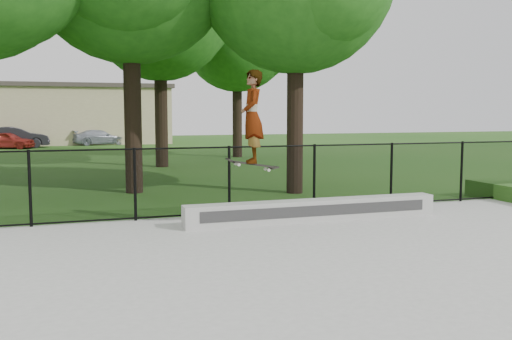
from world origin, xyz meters
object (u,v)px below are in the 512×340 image
object	(u,v)px
grind_ledge	(314,210)
skater_airborne	(252,118)
car_c	(99,137)
car_a	(8,140)
car_b	(15,137)

from	to	relation	value
grind_ledge	skater_airborne	world-z (taller)	skater_airborne
car_c	grind_ledge	bearing A→B (deg)	171.36
grind_ledge	car_c	xyz separation A→B (m)	(-2.53, 30.68, 0.26)
car_a	car_b	size ratio (longest dim) A/B	0.85
car_b	skater_airborne	size ratio (longest dim) A/B	1.93
car_b	skater_airborne	distance (m)	29.75
car_b	car_c	size ratio (longest dim) A/B	1.09
skater_airborne	car_b	bearing A→B (deg)	102.54
car_b	skater_airborne	xyz separation A→B (m)	(6.45, -29.00, 1.49)
grind_ledge	car_c	distance (m)	30.79
grind_ledge	car_c	bearing A→B (deg)	94.72
skater_airborne	car_c	bearing A→B (deg)	92.10
car_c	skater_airborne	size ratio (longest dim) A/B	1.77
car_a	car_c	bearing A→B (deg)	-42.29
grind_ledge	car_c	world-z (taller)	car_c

